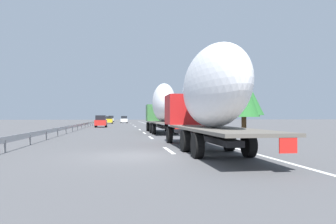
{
  "coord_description": "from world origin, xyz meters",
  "views": [
    {
      "loc": [
        -13.58,
        0.56,
        1.7
      ],
      "look_at": [
        16.42,
        -3.91,
        2.15
      ],
      "focal_mm": 33.46,
      "sensor_mm": 36.0,
      "label": 1
    }
  ],
  "objects_px": {
    "road_sign": "(167,114)",
    "truck_trailing": "(207,95)",
    "car_yellow_coupe": "(109,120)",
    "car_red_compact": "(101,121)",
    "car_white_van": "(124,119)",
    "truck_lead": "(162,107)",
    "car_silver_hatch": "(111,119)"
  },
  "relations": [
    {
      "from": "car_white_van",
      "to": "truck_trailing",
      "type": "bearing_deg",
      "value": -177.11
    },
    {
      "from": "car_white_van",
      "to": "car_yellow_coupe",
      "type": "bearing_deg",
      "value": 155.79
    },
    {
      "from": "car_red_compact",
      "to": "car_yellow_coupe",
      "type": "height_order",
      "value": "car_red_compact"
    },
    {
      "from": "road_sign",
      "to": "truck_trailing",
      "type": "bearing_deg",
      "value": 174.87
    },
    {
      "from": "truck_lead",
      "to": "car_red_compact",
      "type": "distance_m",
      "value": 20.66
    },
    {
      "from": "car_silver_hatch",
      "to": "car_yellow_coupe",
      "type": "bearing_deg",
      "value": -179.31
    },
    {
      "from": "car_yellow_coupe",
      "to": "road_sign",
      "type": "distance_m",
      "value": 28.5
    },
    {
      "from": "car_yellow_coupe",
      "to": "road_sign",
      "type": "xyz_separation_m",
      "value": [
        -26.57,
        -10.23,
        1.26
      ]
    },
    {
      "from": "car_yellow_coupe",
      "to": "truck_trailing",
      "type": "bearing_deg",
      "value": -173.35
    },
    {
      "from": "car_silver_hatch",
      "to": "truck_lead",
      "type": "bearing_deg",
      "value": -173.9
    },
    {
      "from": "car_silver_hatch",
      "to": "road_sign",
      "type": "bearing_deg",
      "value": -168.57
    },
    {
      "from": "truck_trailing",
      "to": "road_sign",
      "type": "relative_size",
      "value": 4.49
    },
    {
      "from": "car_silver_hatch",
      "to": "road_sign",
      "type": "distance_m",
      "value": 53.19
    },
    {
      "from": "car_red_compact",
      "to": "truck_trailing",
      "type": "bearing_deg",
      "value": -168.44
    },
    {
      "from": "truck_lead",
      "to": "car_yellow_coupe",
      "type": "relative_size",
      "value": 3.05
    },
    {
      "from": "truck_lead",
      "to": "truck_trailing",
      "type": "height_order",
      "value": "truck_lead"
    },
    {
      "from": "car_silver_hatch",
      "to": "car_yellow_coupe",
      "type": "distance_m",
      "value": 25.56
    },
    {
      "from": "car_silver_hatch",
      "to": "road_sign",
      "type": "height_order",
      "value": "road_sign"
    },
    {
      "from": "truck_trailing",
      "to": "car_red_compact",
      "type": "height_order",
      "value": "truck_trailing"
    },
    {
      "from": "car_red_compact",
      "to": "car_white_van",
      "type": "distance_m",
      "value": 33.17
    },
    {
      "from": "truck_lead",
      "to": "truck_trailing",
      "type": "bearing_deg",
      "value": 180.0
    },
    {
      "from": "car_silver_hatch",
      "to": "truck_trailing",
      "type": "bearing_deg",
      "value": -175.1
    },
    {
      "from": "truck_trailing",
      "to": "car_white_van",
      "type": "distance_m",
      "value": 69.31
    },
    {
      "from": "truck_trailing",
      "to": "road_sign",
      "type": "height_order",
      "value": "truck_trailing"
    },
    {
      "from": "car_white_van",
      "to": "car_silver_hatch",
      "type": "relative_size",
      "value": 0.98
    },
    {
      "from": "car_red_compact",
      "to": "car_silver_hatch",
      "type": "bearing_deg",
      "value": 0.02
    },
    {
      "from": "truck_lead",
      "to": "truck_trailing",
      "type": "relative_size",
      "value": 0.88
    },
    {
      "from": "truck_lead",
      "to": "car_red_compact",
      "type": "xyz_separation_m",
      "value": [
        19.2,
        7.42,
        -1.76
      ]
    },
    {
      "from": "truck_lead",
      "to": "truck_trailing",
      "type": "distance_m",
      "value": 17.06
    },
    {
      "from": "car_red_compact",
      "to": "car_yellow_coupe",
      "type": "xyz_separation_m",
      "value": [
        24.85,
        -0.29,
        -0.05
      ]
    },
    {
      "from": "truck_trailing",
      "to": "car_silver_hatch",
      "type": "height_order",
      "value": "truck_trailing"
    },
    {
      "from": "truck_lead",
      "to": "road_sign",
      "type": "height_order",
      "value": "truck_lead"
    }
  ]
}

